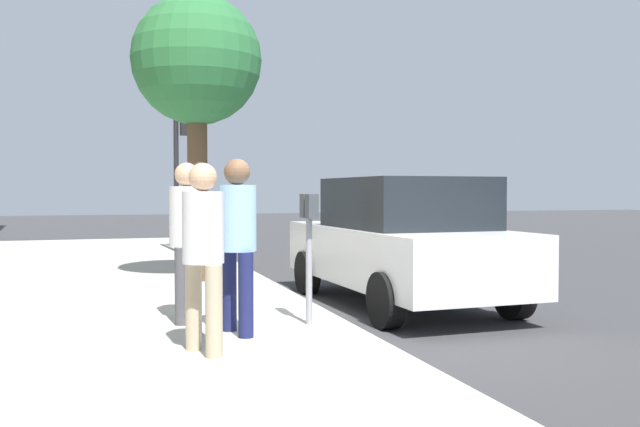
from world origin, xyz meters
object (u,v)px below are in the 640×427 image
Objects in this scene: parking_officer at (187,228)px; traffic_signal at (180,150)px; parked_sedan_near at (401,241)px; street_tree at (197,64)px; parking_meter at (309,230)px; pedestrian_at_meter at (237,231)px; pedestrian_bystander at (203,243)px.

parking_officer is 0.49× the size of traffic_signal.
parked_sedan_near is at bearing -164.71° from traffic_signal.
parked_sedan_near is 4.39m from street_tree.
parking_meter is 0.80× the size of parking_officer.
pedestrian_at_meter is at bearing -39.78° from parking_officer.
pedestrian_at_meter reaches higher than parking_officer.
parking_officer is at bearing 101.39° from pedestrian_at_meter.
traffic_signal reaches higher than parked_sedan_near.
traffic_signal is (9.84, -0.47, 1.39)m from pedestrian_at_meter.
parking_officer is 0.39× the size of parked_sedan_near.
parking_meter is at bearing 131.74° from parked_sedan_near.
street_tree reaches higher than pedestrian_at_meter.
street_tree reaches higher than traffic_signal.
parking_meter is 1.36m from parking_officer.
parking_meter is at bearing -177.82° from traffic_signal.
street_tree is (3.99, 0.68, 2.45)m from parking_meter.
parked_sedan_near is at bearing -133.73° from street_tree.
parking_officer is (0.55, 1.24, 0.02)m from parking_meter.
parking_officer is 3.24m from parked_sedan_near.
traffic_signal is (9.56, 0.36, 1.41)m from parking_meter.
street_tree is (3.44, -0.56, 2.43)m from parking_officer.
traffic_signal reaches higher than pedestrian_bystander.
parking_meter is 9.67m from traffic_signal.
pedestrian_bystander is 5.60m from street_tree.
parked_sedan_near reaches higher than parking_meter.
parking_officer is at bearing 174.44° from traffic_signal.
parked_sedan_near is at bearing 19.24° from pedestrian_bystander.
parking_meter is 1.62m from pedestrian_bystander.
parking_officer is at bearing 109.21° from parked_sedan_near.
traffic_signal is (9.01, -0.88, 1.39)m from parking_officer.
pedestrian_bystander reaches higher than parking_meter.
pedestrian_at_meter is at bearing 177.92° from street_tree.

